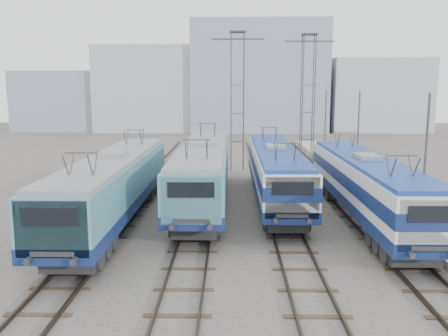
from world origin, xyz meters
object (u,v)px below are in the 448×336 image
Objects in this scene: locomotive_far_right at (367,183)px; catenary_tower_west at (237,95)px; locomotive_center_left at (203,169)px; locomotive_far_left at (114,184)px; mast_mid at (358,140)px; locomotive_center_right at (275,169)px; catenary_tower_east at (308,95)px; mast_front at (425,168)px; mast_rear at (325,127)px.

locomotive_far_right is 18.93m from catenary_tower_west.
locomotive_center_left is 14.29m from catenary_tower_west.
locomotive_far_left is at bearing -177.47° from locomotive_far_right.
catenary_tower_west is at bearing 137.07° from mast_mid.
locomotive_center_right is 1.44× the size of catenary_tower_east.
locomotive_center_right is 1.44× the size of catenary_tower_west.
locomotive_far_left is 0.98× the size of locomotive_center_left.
locomotive_far_right is (13.50, 0.60, -0.04)m from locomotive_far_left.
locomotive_center_right is at bearing 8.52° from locomotive_center_left.
catenary_tower_east is (8.75, 15.43, 4.35)m from locomotive_center_left.
mast_front is at bearing -66.73° from catenary_tower_west.
locomotive_center_left is (4.50, 4.29, 0.05)m from locomotive_far_left.
locomotive_center_left is at bearing -153.42° from mast_mid.
catenary_tower_east is (-0.25, 19.13, 4.43)m from locomotive_far_right.
catenary_tower_east is 4.28m from mast_rear.
mast_rear is at bearing 90.00° from mast_mid.
mast_mid is (1.85, 9.13, 1.29)m from locomotive_far_right.
locomotive_far_left is at bearing -123.89° from catenary_tower_east.
catenary_tower_east is at bearing 60.44° from locomotive_center_left.
mast_front is 12.00m from mast_mid.
locomotive_center_left is 1.07× the size of locomotive_far_right.
mast_front is (10.85, -6.57, 1.21)m from locomotive_center_left.
locomotive_center_right is 9.72m from mast_front.
mast_mid is (6.35, 4.76, 1.29)m from locomotive_center_right.
locomotive_center_right is 6.27m from locomotive_far_right.
catenary_tower_east reaches higher than mast_front.
mast_front is at bearing -90.00° from mast_rear.
mast_front and mast_rear have the same top height.
mast_mid is (2.10, -10.00, -3.14)m from catenary_tower_east.
mast_mid is at bearing -78.14° from catenary_tower_east.
locomotive_far_left is at bearing -151.11° from locomotive_center_right.
mast_mid is (0.00, 12.00, 0.00)m from mast_front.
locomotive_center_left is at bearing 148.80° from mast_front.
mast_rear is at bearing 90.00° from mast_front.
locomotive_center_right is 2.46× the size of mast_rear.
locomotive_far_right is at bearing -89.25° from catenary_tower_east.
mast_mid reaches higher than locomotive_far_left.
catenary_tower_east is 22.32m from mast_front.
mast_mid is at bearing 26.58° from locomotive_center_left.
catenary_tower_west is at bearing 100.00° from locomotive_center_right.
locomotive_far_right is 2.46× the size of mast_front.
catenary_tower_west is at bearing 111.51° from locomotive_far_right.
mast_mid is (10.85, 5.43, 1.21)m from locomotive_center_left.
mast_front is (8.60, -20.00, -3.14)m from catenary_tower_west.
mast_front is 1.00× the size of mast_mid.
mast_front is (15.35, -2.28, 1.25)m from locomotive_far_left.
mast_rear is (0.00, 24.00, 0.00)m from mast_front.
mast_rear is (15.35, 21.72, 1.25)m from locomotive_far_left.
locomotive_center_left reaches higher than locomotive_far_right.
mast_front is at bearing -48.77° from locomotive_center_right.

